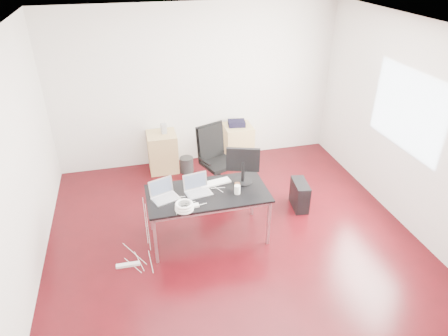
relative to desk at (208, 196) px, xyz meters
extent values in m
plane|color=#33050A|center=(0.32, -0.17, -0.68)|extent=(5.00, 5.00, 0.00)
plane|color=silver|center=(0.32, -0.17, 2.12)|extent=(5.00, 5.00, 0.00)
plane|color=silver|center=(0.32, 2.33, 0.72)|extent=(5.00, 0.00, 5.00)
plane|color=silver|center=(0.32, -2.67, 0.72)|extent=(5.00, 0.00, 5.00)
plane|color=silver|center=(-2.18, -0.17, 0.72)|extent=(0.00, 5.00, 5.00)
plane|color=silver|center=(2.82, -0.17, 0.72)|extent=(0.00, 5.00, 5.00)
plane|color=white|center=(2.80, 0.03, 0.92)|extent=(0.00, 1.50, 1.50)
cube|color=black|center=(0.00, 0.00, 0.04)|extent=(1.60, 0.80, 0.03)
cube|color=silver|center=(-0.75, -0.35, -0.33)|extent=(0.04, 0.04, 0.70)
cube|color=silver|center=(-0.75, 0.35, -0.33)|extent=(0.04, 0.04, 0.70)
cube|color=silver|center=(0.75, -0.35, -0.33)|extent=(0.04, 0.04, 0.70)
cube|color=silver|center=(0.75, 0.35, -0.33)|extent=(0.04, 0.04, 0.70)
cylinder|color=black|center=(0.43, 1.13, -0.44)|extent=(0.06, 0.06, 0.47)
cube|color=black|center=(0.43, 1.13, -0.18)|extent=(0.62, 0.60, 0.06)
cube|color=black|center=(0.35, 1.33, 0.13)|extent=(0.46, 0.26, 0.55)
cube|color=tan|center=(-0.38, 2.06, -0.33)|extent=(0.50, 0.50, 0.70)
cube|color=tan|center=(1.00, 2.06, -0.33)|extent=(0.50, 0.50, 0.70)
cube|color=black|center=(1.51, 0.35, -0.46)|extent=(0.26, 0.47, 0.44)
cylinder|color=black|center=(0.00, 1.86, -0.54)|extent=(0.31, 0.31, 0.28)
cube|color=white|center=(-1.13, -0.33, -0.66)|extent=(0.30, 0.07, 0.04)
cube|color=silver|center=(-0.55, -0.02, 0.06)|extent=(0.39, 0.33, 0.01)
cube|color=silver|center=(-0.59, 0.09, 0.18)|extent=(0.33, 0.16, 0.22)
cube|color=#475166|center=(-0.59, 0.08, 0.18)|extent=(0.29, 0.13, 0.18)
cube|color=silver|center=(-0.12, 0.00, 0.06)|extent=(0.36, 0.28, 0.01)
cube|color=silver|center=(-0.14, 0.11, 0.18)|extent=(0.33, 0.10, 0.22)
cube|color=#475166|center=(-0.14, 0.11, 0.18)|extent=(0.29, 0.08, 0.18)
cylinder|color=black|center=(0.53, 0.14, 0.06)|extent=(0.26, 0.26, 0.02)
cylinder|color=black|center=(0.53, 0.14, 0.22)|extent=(0.05, 0.05, 0.30)
cube|color=black|center=(0.53, 0.16, 0.39)|extent=(0.44, 0.19, 0.34)
cube|color=#475166|center=(0.53, 0.19, 0.39)|extent=(0.38, 0.13, 0.29)
cube|color=white|center=(0.14, 0.20, 0.06)|extent=(0.46, 0.22, 0.02)
cylinder|color=white|center=(0.37, -0.12, 0.11)|extent=(0.10, 0.10, 0.12)
cylinder|color=brown|center=(0.40, -0.03, 0.10)|extent=(0.09, 0.09, 0.10)
torus|color=white|center=(-0.36, -0.31, 0.07)|extent=(0.24, 0.24, 0.04)
torus|color=white|center=(-0.36, -0.31, 0.11)|extent=(0.23, 0.23, 0.04)
torus|color=white|center=(-0.36, -0.31, 0.14)|extent=(0.22, 0.22, 0.04)
cube|color=white|center=(-0.20, -0.27, 0.07)|extent=(0.07, 0.07, 0.03)
cube|color=#9E9E9E|center=(-0.33, 2.07, 0.11)|extent=(0.10, 0.10, 0.18)
cube|color=black|center=(0.99, 2.08, 0.07)|extent=(0.33, 0.28, 0.09)
camera|label=1|loc=(-0.87, -4.32, 2.94)|focal=32.00mm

